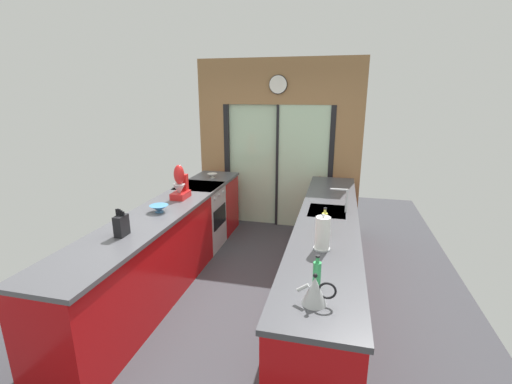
% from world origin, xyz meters
% --- Properties ---
extents(ground_plane, '(5.04, 7.60, 0.02)m').
position_xyz_m(ground_plane, '(0.00, 0.60, -0.01)').
color(ground_plane, '#38383D').
extents(back_wall_unit, '(2.64, 0.12, 2.70)m').
position_xyz_m(back_wall_unit, '(0.00, 2.40, 1.52)').
color(back_wall_unit, olive).
rests_on(back_wall_unit, ground_plane).
extents(left_counter_run, '(0.62, 3.80, 0.92)m').
position_xyz_m(left_counter_run, '(-0.91, 0.13, 0.47)').
color(left_counter_run, '#AD0C0F').
rests_on(left_counter_run, ground_plane).
extents(right_counter_run, '(0.62, 3.80, 0.92)m').
position_xyz_m(right_counter_run, '(0.91, 0.30, 0.46)').
color(right_counter_run, '#AD0C0F').
rests_on(right_counter_run, ground_plane).
extents(sink_faucet, '(0.19, 0.02, 0.26)m').
position_xyz_m(sink_faucet, '(1.06, 0.55, 1.09)').
color(sink_faucet, '#B7BABC').
rests_on(sink_faucet, right_counter_run).
extents(oven_range, '(0.60, 0.60, 0.92)m').
position_xyz_m(oven_range, '(-0.91, 1.25, 0.46)').
color(oven_range, '#B7BABC').
rests_on(oven_range, ground_plane).
extents(mixing_bowl_near, '(0.20, 0.20, 0.08)m').
position_xyz_m(mixing_bowl_near, '(-0.89, 0.08, 0.96)').
color(mixing_bowl_near, teal).
rests_on(mixing_bowl_near, left_counter_run).
extents(mixing_bowl_far, '(0.15, 0.15, 0.07)m').
position_xyz_m(mixing_bowl_far, '(-0.89, 1.73, 0.96)').
color(mixing_bowl_far, silver).
rests_on(mixing_bowl_far, left_counter_run).
extents(knife_block, '(0.09, 0.14, 0.26)m').
position_xyz_m(knife_block, '(-0.89, -0.60, 1.02)').
color(knife_block, black).
rests_on(knife_block, left_counter_run).
extents(stand_mixer, '(0.17, 0.27, 0.42)m').
position_xyz_m(stand_mixer, '(-0.89, 0.62, 1.08)').
color(stand_mixer, red).
rests_on(stand_mixer, left_counter_run).
extents(kettle, '(0.24, 0.16, 0.20)m').
position_xyz_m(kettle, '(0.89, -1.27, 1.01)').
color(kettle, '#B7BABC').
rests_on(kettle, right_counter_run).
extents(soap_bottle_near, '(0.05, 0.05, 0.23)m').
position_xyz_m(soap_bottle_near, '(0.89, -1.08, 1.02)').
color(soap_bottle_near, '#339E56').
rests_on(soap_bottle_near, right_counter_run).
extents(soap_bottle_far, '(0.05, 0.05, 0.25)m').
position_xyz_m(soap_bottle_far, '(0.89, -0.13, 1.03)').
color(soap_bottle_far, '#D1CC4C').
rests_on(soap_bottle_far, right_counter_run).
extents(paper_towel_roll, '(0.14, 0.14, 0.31)m').
position_xyz_m(paper_towel_roll, '(0.89, -0.47, 1.06)').
color(paper_towel_roll, '#B7BABC').
rests_on(paper_towel_roll, right_counter_run).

